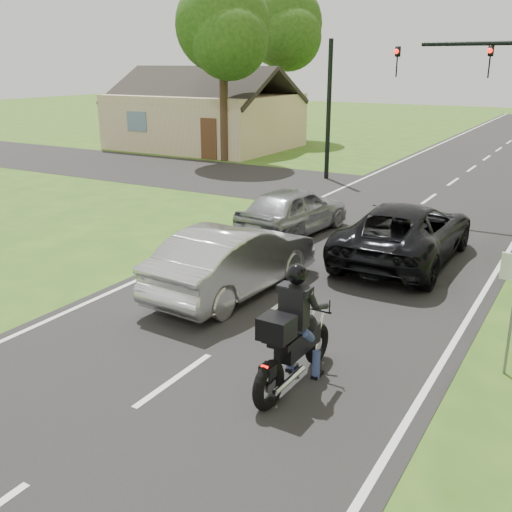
# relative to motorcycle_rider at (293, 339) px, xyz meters

# --- Properties ---
(ground) EXTENTS (140.00, 140.00, 0.00)m
(ground) POSITION_rel_motorcycle_rider_xyz_m (-1.76, -0.84, -0.82)
(ground) COLOR #2F5818
(ground) RESTS_ON ground
(road) EXTENTS (8.00, 100.00, 0.01)m
(road) POSITION_rel_motorcycle_rider_xyz_m (-1.76, 9.16, -0.82)
(road) COLOR black
(road) RESTS_ON ground
(cross_road) EXTENTS (60.00, 7.00, 0.01)m
(cross_road) POSITION_rel_motorcycle_rider_xyz_m (-1.76, 15.16, -0.82)
(cross_road) COLOR black
(cross_road) RESTS_ON ground
(motorcycle_rider) EXTENTS (0.69, 2.43, 2.09)m
(motorcycle_rider) POSITION_rel_motorcycle_rider_xyz_m (0.00, 0.00, 0.00)
(motorcycle_rider) COLOR black
(motorcycle_rider) RESTS_ON ground
(dark_suv) EXTENTS (2.60, 5.57, 1.54)m
(dark_suv) POSITION_rel_motorcycle_rider_xyz_m (-0.37, 7.27, -0.04)
(dark_suv) COLOR black
(dark_suv) RESTS_ON road
(silver_sedan) EXTENTS (1.93, 4.82, 1.56)m
(silver_sedan) POSITION_rel_motorcycle_rider_xyz_m (-3.03, 3.05, -0.03)
(silver_sedan) COLOR #B8B9BD
(silver_sedan) RESTS_ON road
(silver_suv) EXTENTS (2.19, 4.51, 1.48)m
(silver_suv) POSITION_rel_motorcycle_rider_xyz_m (-4.08, 8.09, -0.07)
(silver_suv) COLOR gray
(silver_suv) RESTS_ON road
(signal_pole_far) EXTENTS (0.20, 0.20, 6.00)m
(signal_pole_far) POSITION_rel_motorcycle_rider_xyz_m (-6.96, 17.16, 2.18)
(signal_pole_far) COLOR black
(signal_pole_far) RESTS_ON ground
(tree_left_near) EXTENTS (5.12, 4.96, 9.22)m
(tree_left_near) POSITION_rel_motorcycle_rider_xyz_m (-13.49, 18.94, 5.71)
(tree_left_near) COLOR #332316
(tree_left_near) RESTS_ON ground
(tree_left_far) EXTENTS (5.76, 5.58, 10.14)m
(tree_left_far) POSITION_rel_motorcycle_rider_xyz_m (-15.46, 28.91, 6.31)
(tree_left_far) COLOR #332316
(tree_left_far) RESTS_ON ground
(house) EXTENTS (10.20, 8.00, 4.84)m
(house) POSITION_rel_motorcycle_rider_xyz_m (-17.76, 23.16, 0.95)
(house) COLOR tan
(house) RESTS_ON ground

